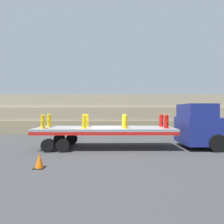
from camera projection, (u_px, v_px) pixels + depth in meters
ground_plane at (105, 148)px, 11.76m from camera, size 120.00×120.00×0.00m
rock_cliff at (107, 114)px, 19.87m from camera, size 60.00×3.30×4.25m
truck_cab at (200, 126)px, 11.79m from camera, size 2.53×2.74×2.96m
flatbed_trailer at (98, 131)px, 11.75m from camera, size 9.11×2.65×1.38m
fire_hydrant_yellow_near_0 at (43, 122)px, 11.16m from camera, size 0.34×0.48×0.90m
fire_hydrant_yellow_far_0 at (49, 120)px, 12.28m from camera, size 0.34×0.48×0.90m
fire_hydrant_yellow_near_1 at (84, 121)px, 11.17m from camera, size 0.34×0.48×0.90m
fire_hydrant_yellow_far_1 at (87, 120)px, 12.30m from camera, size 0.34×0.48×0.90m
fire_hydrant_yellow_near_2 at (125, 121)px, 11.19m from camera, size 0.34×0.48×0.90m
fire_hydrant_yellow_far_2 at (124, 120)px, 12.31m from camera, size 0.34×0.48×0.90m
fire_hydrant_red_near_3 at (166, 121)px, 11.21m from camera, size 0.34×0.48×0.90m
fire_hydrant_red_far_3 at (161, 120)px, 12.33m from camera, size 0.34×0.48×0.90m
cargo_strap_rear at (46, 114)px, 11.71m from camera, size 0.05×2.76×0.01m
cargo_strap_middle at (85, 114)px, 11.73m from camera, size 0.05×2.76×0.01m
cargo_strap_front at (164, 114)px, 11.76m from camera, size 0.05×2.76×0.01m
traffic_cone at (39, 161)px, 7.65m from camera, size 0.46×0.46×0.65m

